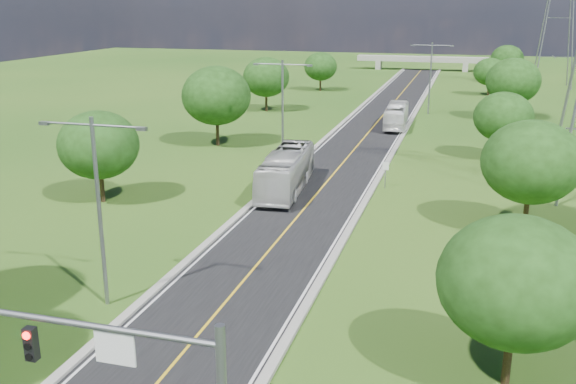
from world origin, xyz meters
The scene contains 22 objects.
ground centered at (0.00, 60.00, 0.00)m, with size 260.00×260.00×0.00m, color #1E4914.
road centered at (0.00, 66.00, 0.03)m, with size 8.00×150.00×0.06m, color black.
curb_left centered at (-4.25, 66.00, 0.11)m, with size 0.50×150.00×0.22m, color gray.
curb_right centered at (4.25, 66.00, 0.11)m, with size 0.50×150.00×0.22m, color gray.
speed_limit_sign centered at (5.20, 37.98, 1.60)m, with size 0.55×0.09×2.40m.
overpass centered at (0.00, 140.00, 2.41)m, with size 30.00×3.00×3.20m.
streetlight_near_left centered at (-6.00, 12.00, 5.94)m, with size 5.90×0.25×10.00m.
streetlight_mid_left centered at (-6.00, 45.00, 5.94)m, with size 5.90×0.25×10.00m.
streetlight_far_right centered at (6.00, 78.00, 5.94)m, with size 5.90×0.25×10.00m.
power_tower_far centered at (26.00, 115.00, 14.01)m, with size 9.00×6.40×28.00m.
tree_lb centered at (-16.00, 28.00, 4.64)m, with size 6.30×6.30×7.33m.
tree_lc centered at (-15.00, 50.00, 5.58)m, with size 7.56×7.56×8.79m.
tree_ld centered at (-17.00, 74.00, 4.95)m, with size 6.72×6.72×7.82m.
tree_le centered at (-14.50, 98.00, 4.33)m, with size 5.88×5.88×6.84m.
tree_ra centered at (14.00, 10.00, 4.64)m, with size 6.30×6.30×7.33m.
tree_rb centered at (16.00, 30.00, 4.95)m, with size 6.72×6.72×7.82m.
tree_rc centered at (15.00, 52.00, 4.33)m, with size 5.88×5.88×6.84m.
tree_rd centered at (17.00, 76.00, 5.27)m, with size 7.14×7.14×8.30m.
tree_re centered at (14.50, 100.00, 4.02)m, with size 5.46×5.46×6.35m.
tree_rf centered at (18.00, 120.00, 4.64)m, with size 6.30×6.30×7.33m.
bus_outbound centered at (2.79, 66.26, 1.52)m, with size 2.46×10.50×2.92m, color white.
bus_inbound centered at (-2.73, 34.94, 1.76)m, with size 2.85×12.19×3.39m, color beige.
Camera 1 is at (11.68, -15.09, 15.35)m, focal length 40.00 mm.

